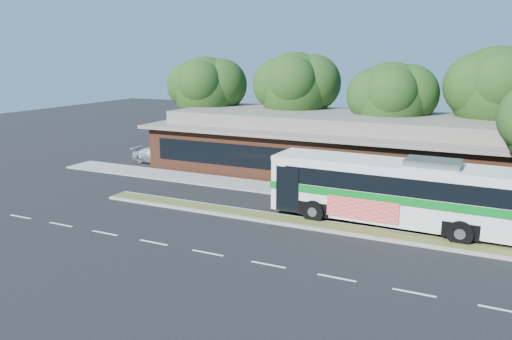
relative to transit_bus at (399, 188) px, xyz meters
The scene contains 11 objects.
ground 5.11m from the transit_bus, 149.20° to the right, with size 120.00×120.00×0.00m, color black.
median_strip 4.83m from the transit_bus, 155.92° to the right, with size 26.00×1.10×0.15m, color #454B20.
sidewalk 6.01m from the transit_bus, 135.11° to the left, with size 44.00×2.60×0.12m, color gray.
parking_lot 23.39m from the transit_bus, 160.95° to the left, with size 14.00×12.00×0.01m, color black.
plaza_building 11.33m from the transit_bus, 110.78° to the left, with size 33.20×11.20×4.45m.
tree_bg_a 22.87m from the transit_bus, 145.58° to the left, with size 6.47×5.80×8.63m.
tree_bg_b 17.83m from the transit_bus, 127.60° to the left, with size 6.69×6.00×9.00m.
tree_bg_c 13.48m from the transit_bus, 101.60° to the left, with size 6.24×5.60×8.26m.
tree_bg_d 15.09m from the transit_bus, 72.15° to the left, with size 6.91×6.20×9.37m.
transit_bus is the anchor object (origin of this frame).
sedan 22.04m from the transit_bus, 160.18° to the left, with size 1.78×4.38×1.27m, color silver.
Camera 1 is at (8.03, -23.09, 8.71)m, focal length 35.00 mm.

